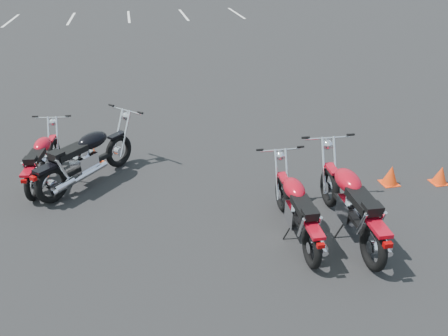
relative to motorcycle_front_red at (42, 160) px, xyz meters
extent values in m
plane|color=black|center=(2.74, -1.99, -0.41)|extent=(120.00, 120.00, 0.00)
torus|color=black|center=(0.09, 0.63, -0.15)|extent=(0.17, 0.53, 0.52)
cylinder|color=silver|center=(0.09, 0.63, -0.15)|extent=(0.11, 0.15, 0.14)
torus|color=black|center=(-0.10, -0.61, -0.15)|extent=(0.17, 0.53, 0.52)
cylinder|color=silver|center=(-0.10, -0.61, -0.15)|extent=(0.11, 0.15, 0.14)
cube|color=black|center=(-0.01, 0.01, -0.11)|extent=(0.22, 0.91, 0.05)
cube|color=silver|center=(-0.01, -0.03, -0.06)|extent=(0.29, 0.36, 0.26)
cylinder|color=silver|center=(-0.01, -0.03, 0.09)|extent=(0.20, 0.24, 0.23)
ellipsoid|color=#AB0A1A|center=(0.02, 0.16, 0.21)|extent=(0.34, 0.54, 0.22)
cube|color=black|center=(-0.05, -0.25, 0.20)|extent=(0.29, 0.50, 0.09)
cube|color=black|center=(-0.08, -0.46, 0.23)|extent=(0.21, 0.18, 0.10)
cube|color=#AB0A1A|center=(-0.10, -0.63, 0.12)|extent=(0.21, 0.38, 0.04)
cube|color=#AB0A1A|center=(0.09, 0.63, 0.12)|extent=(0.16, 0.31, 0.03)
cylinder|color=silver|center=(0.02, -0.50, 0.07)|extent=(0.07, 0.16, 0.34)
cylinder|color=silver|center=(-0.18, -0.47, 0.07)|extent=(0.07, 0.16, 0.34)
cylinder|color=silver|center=(0.09, -0.27, -0.17)|extent=(0.22, 0.96, 0.11)
cylinder|color=silver|center=(0.05, -0.54, -0.15)|extent=(0.15, 0.32, 0.11)
cylinder|color=silver|center=(0.18, 0.72, 0.13)|extent=(0.09, 0.35, 0.68)
cylinder|color=silver|center=(0.02, 0.74, 0.13)|extent=(0.09, 0.35, 0.68)
sphere|color=silver|center=(0.12, 0.87, 0.35)|extent=(0.16, 0.16, 0.14)
cylinder|color=silver|center=(0.12, 0.89, 0.44)|extent=(0.60, 0.12, 0.03)
cylinder|color=black|center=(0.42, 0.82, 0.47)|extent=(0.11, 0.05, 0.03)
cylinder|color=black|center=(-0.18, 0.91, 0.47)|extent=(0.11, 0.05, 0.03)
cylinder|color=black|center=(-0.14, -0.06, -0.28)|extent=(0.14, 0.04, 0.26)
cube|color=#990505|center=(-0.14, -0.85, 0.07)|extent=(0.09, 0.06, 0.05)
torus|color=black|center=(1.29, 0.31, -0.10)|extent=(0.52, 0.52, 0.62)
cylinder|color=silver|center=(1.29, 0.31, -0.10)|extent=(0.19, 0.19, 0.17)
torus|color=black|center=(0.24, -0.76, -0.10)|extent=(0.52, 0.52, 0.62)
cylinder|color=silver|center=(0.24, -0.76, -0.10)|extent=(0.19, 0.19, 0.17)
cube|color=black|center=(0.76, -0.23, -0.06)|extent=(0.83, 0.84, 0.06)
cube|color=silver|center=(0.73, -0.26, 0.00)|extent=(0.48, 0.48, 0.31)
cylinder|color=silver|center=(0.73, -0.26, 0.19)|extent=(0.33, 0.33, 0.27)
ellipsoid|color=black|center=(0.89, -0.09, 0.33)|extent=(0.64, 0.65, 0.26)
cube|color=black|center=(0.55, -0.45, 0.31)|extent=(0.59, 0.59, 0.10)
cube|color=black|center=(0.37, -0.63, 0.35)|extent=(0.29, 0.29, 0.12)
cube|color=black|center=(0.22, -0.77, 0.23)|extent=(0.44, 0.44, 0.05)
cube|color=black|center=(1.29, 0.31, 0.23)|extent=(0.34, 0.34, 0.04)
cylinder|color=silver|center=(0.44, -0.73, 0.16)|extent=(0.17, 0.17, 0.41)
cylinder|color=silver|center=(0.26, -0.56, 0.16)|extent=(0.17, 0.17, 0.41)
cylinder|color=silver|center=(0.66, -0.56, -0.12)|extent=(0.86, 0.87, 0.13)
cylinder|color=silver|center=(0.43, -0.80, -0.10)|extent=(0.34, 0.35, 0.14)
cylinder|color=silver|center=(1.44, 0.33, 0.23)|extent=(0.32, 0.32, 0.81)
cylinder|color=silver|center=(1.31, 0.46, 0.23)|extent=(0.32, 0.32, 0.81)
sphere|color=silver|center=(1.49, 0.51, 0.50)|extent=(0.23, 0.23, 0.17)
cylinder|color=silver|center=(1.51, 0.53, 0.60)|extent=(0.54, 0.53, 0.03)
cylinder|color=black|center=(1.75, 0.26, 0.64)|extent=(0.11, 0.11, 0.04)
cylinder|color=black|center=(1.23, 0.77, 0.64)|extent=(0.11, 0.11, 0.04)
cylinder|color=black|center=(0.59, -0.20, -0.25)|extent=(0.13, 0.13, 0.31)
cube|color=#990505|center=(0.04, -0.96, 0.16)|extent=(0.12, 0.12, 0.06)
torus|color=black|center=(4.58, -1.76, -0.09)|extent=(0.15, 0.64, 0.63)
cylinder|color=silver|center=(4.58, -1.76, -0.09)|extent=(0.11, 0.17, 0.17)
torus|color=black|center=(4.50, -3.29, -0.09)|extent=(0.15, 0.64, 0.63)
cylinder|color=silver|center=(4.50, -3.29, -0.09)|extent=(0.11, 0.17, 0.17)
cube|color=black|center=(4.54, -2.53, -0.05)|extent=(0.17, 1.11, 0.06)
cube|color=silver|center=(4.54, -2.58, 0.01)|extent=(0.32, 0.42, 0.32)
cylinder|color=silver|center=(4.54, -2.58, 0.20)|extent=(0.23, 0.28, 0.28)
ellipsoid|color=#AB0A1A|center=(4.55, -2.34, 0.35)|extent=(0.36, 0.63, 0.27)
cube|color=black|center=(4.53, -2.84, 0.33)|extent=(0.31, 0.60, 0.11)
cube|color=black|center=(4.51, -3.11, 0.37)|extent=(0.24, 0.20, 0.13)
cube|color=#AB0A1A|center=(4.50, -3.31, 0.24)|extent=(0.21, 0.45, 0.05)
cube|color=#AB0A1A|center=(4.58, -1.76, 0.24)|extent=(0.16, 0.37, 0.04)
cylinder|color=silver|center=(4.64, -3.14, 0.17)|extent=(0.06, 0.20, 0.42)
cylinder|color=silver|center=(4.38, -3.13, 0.17)|extent=(0.06, 0.20, 0.42)
cylinder|color=silver|center=(4.69, -2.85, -0.11)|extent=(0.16, 1.17, 0.14)
cylinder|color=silver|center=(4.68, -3.19, -0.09)|extent=(0.15, 0.38, 0.14)
cylinder|color=silver|center=(4.69, -1.64, 0.25)|extent=(0.07, 0.42, 0.83)
cylinder|color=silver|center=(4.50, -1.63, 0.25)|extent=(0.07, 0.42, 0.83)
sphere|color=silver|center=(4.60, -1.47, 0.52)|extent=(0.18, 0.18, 0.17)
cylinder|color=silver|center=(4.60, -1.45, 0.63)|extent=(0.74, 0.07, 0.03)
cylinder|color=black|center=(4.97, -1.49, 0.67)|extent=(0.13, 0.04, 0.04)
cylinder|color=black|center=(4.23, -1.45, 0.67)|extent=(0.13, 0.04, 0.04)
cylinder|color=black|center=(4.39, -2.63, -0.25)|extent=(0.17, 0.03, 0.32)
cube|color=#990505|center=(4.48, -3.59, 0.17)|extent=(0.11, 0.07, 0.06)
torus|color=black|center=(3.80, -1.75, -0.13)|extent=(0.13, 0.56, 0.56)
cylinder|color=silver|center=(3.80, -1.75, -0.13)|extent=(0.10, 0.15, 0.15)
torus|color=black|center=(3.74, -3.10, -0.13)|extent=(0.13, 0.56, 0.56)
cylinder|color=silver|center=(3.74, -3.10, -0.13)|extent=(0.10, 0.15, 0.15)
cube|color=black|center=(3.77, -2.42, -0.09)|extent=(0.14, 0.98, 0.06)
cube|color=silver|center=(3.77, -2.47, -0.04)|extent=(0.28, 0.37, 0.28)
cylinder|color=silver|center=(3.77, -2.47, 0.13)|extent=(0.20, 0.24, 0.25)
ellipsoid|color=#AB0A1A|center=(3.78, -2.25, 0.26)|extent=(0.31, 0.55, 0.24)
cube|color=black|center=(3.76, -2.70, 0.24)|extent=(0.26, 0.52, 0.09)
cube|color=black|center=(3.75, -2.93, 0.28)|extent=(0.21, 0.18, 0.11)
cube|color=#AB0A1A|center=(3.74, -3.11, 0.16)|extent=(0.18, 0.40, 0.05)
cube|color=#AB0A1A|center=(3.80, -1.75, 0.16)|extent=(0.13, 0.32, 0.04)
cylinder|color=silver|center=(3.86, -2.96, 0.10)|extent=(0.05, 0.17, 0.37)
cylinder|color=silver|center=(3.64, -2.95, 0.10)|extent=(0.05, 0.17, 0.37)
cylinder|color=silver|center=(3.91, -2.71, -0.15)|extent=(0.13, 1.03, 0.12)
cylinder|color=silver|center=(3.90, -3.00, -0.13)|extent=(0.13, 0.33, 0.12)
cylinder|color=silver|center=(3.89, -1.64, 0.17)|extent=(0.06, 0.37, 0.74)
cylinder|color=silver|center=(3.72, -1.63, 0.17)|extent=(0.06, 0.37, 0.74)
sphere|color=silver|center=(3.81, -1.48, 0.41)|extent=(0.16, 0.16, 0.15)
cylinder|color=silver|center=(3.81, -1.47, 0.50)|extent=(0.65, 0.06, 0.03)
cylinder|color=black|center=(4.14, -1.50, 0.54)|extent=(0.11, 0.04, 0.03)
cylinder|color=black|center=(3.49, -1.47, 0.54)|extent=(0.11, 0.04, 0.03)
cylinder|color=black|center=(3.64, -2.51, -0.27)|extent=(0.15, 0.03, 0.28)
cube|color=#990505|center=(3.73, -3.36, 0.10)|extent=(0.10, 0.06, 0.06)
cone|color=#FA3C0D|center=(6.80, -1.52, -0.24)|extent=(0.25, 0.25, 0.31)
cube|color=#FA3C0D|center=(6.80, -1.52, -0.40)|extent=(0.27, 0.27, 0.01)
cone|color=#FA3C0D|center=(5.92, -1.36, -0.23)|extent=(0.27, 0.27, 0.33)
cube|color=#FA3C0D|center=(5.92, -1.36, -0.40)|extent=(0.29, 0.29, 0.01)
cone|color=#FA3C0D|center=(0.83, 0.43, -0.23)|extent=(0.27, 0.27, 0.34)
cube|color=#FA3C0D|center=(0.83, 0.43, -0.40)|extent=(0.29, 0.29, 0.01)
cube|color=silver|center=(-4.26, 18.01, -0.41)|extent=(0.12, 4.00, 0.01)
cube|color=silver|center=(-1.26, 18.01, -0.41)|extent=(0.12, 4.00, 0.01)
cube|color=silver|center=(1.74, 18.01, -0.41)|extent=(0.12, 4.00, 0.01)
cube|color=silver|center=(4.74, 18.01, -0.41)|extent=(0.12, 4.00, 0.01)
cube|color=silver|center=(7.74, 18.01, -0.41)|extent=(0.12, 4.00, 0.01)
camera|label=1|loc=(1.70, -7.28, 3.44)|focal=35.00mm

